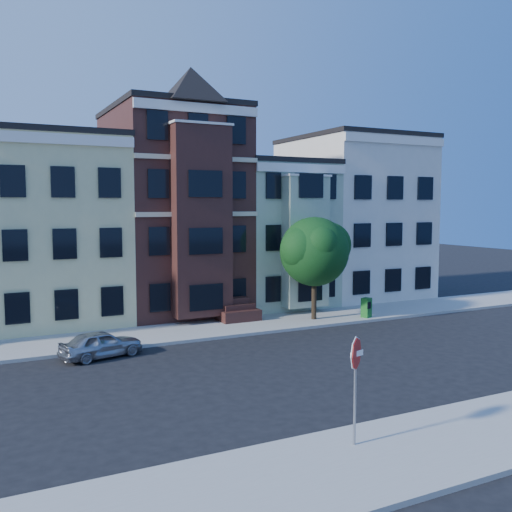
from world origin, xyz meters
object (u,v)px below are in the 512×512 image
parked_car (101,344)px  newspaper_box (366,308)px  stop_sign (355,384)px  street_tree (314,256)px

parked_car → newspaper_box: 15.16m
newspaper_box → stop_sign: (-11.01, -13.77, 1.09)m
street_tree → stop_sign: (-8.08, -14.69, -1.88)m
street_tree → newspaper_box: size_ratio=6.36×
parked_car → stop_sign: (4.08, -12.35, 1.20)m
parked_car → newspaper_box: (15.09, 1.42, 0.11)m
street_tree → stop_sign: 16.87m
street_tree → newspaper_box: street_tree is taller
newspaper_box → stop_sign: 17.66m
street_tree → parked_car: 12.77m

